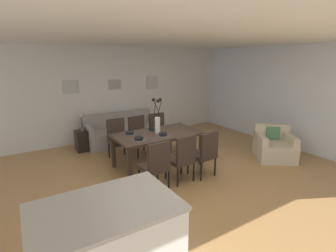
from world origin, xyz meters
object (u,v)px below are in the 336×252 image
at_px(bowl_far_left, 163,134).
at_px(centerpiece_vase, 157,120).
at_px(dining_chair_mid_left, 205,152).
at_px(framed_picture_left, 71,87).
at_px(armchair, 274,146).
at_px(dining_chair_near_right, 118,137).
at_px(dining_chair_far_right, 139,133).
at_px(sofa, 122,132).
at_px(dining_chair_far_left, 182,156).
at_px(bowl_near_left, 139,138).
at_px(dining_table, 158,136).
at_px(table_lamp, 81,116).
at_px(bowl_near_right, 130,133).
at_px(side_table, 83,140).
at_px(dining_chair_mid_right, 159,130).
at_px(framed_picture_right, 152,82).
at_px(bowl_far_right, 153,129).
at_px(framed_picture_center, 115,84).

bearing_deg(bowl_far_left, centerpiece_vase, 89.76).
bearing_deg(centerpiece_vase, dining_chair_mid_left, -60.13).
bearing_deg(framed_picture_left, armchair, -43.09).
distance_m(dining_chair_near_right, framed_picture_left, 1.96).
bearing_deg(dining_chair_far_right, bowl_far_left, -89.09).
relative_size(dining_chair_far_right, sofa, 0.46).
bearing_deg(dining_chair_far_left, dining_chair_mid_left, -4.09).
xyz_separation_m(dining_chair_far_left, bowl_near_left, (-0.56, 0.66, 0.27)).
bearing_deg(dining_chair_far_right, bowl_near_left, -115.20).
relative_size(dining_table, table_lamp, 3.53).
bearing_deg(dining_chair_mid_left, bowl_near_right, 133.17).
distance_m(dining_chair_near_right, bowl_near_left, 1.14).
xyz_separation_m(bowl_far_left, side_table, (-1.13, 2.05, -0.52)).
distance_m(armchair, framed_picture_left, 5.22).
bearing_deg(table_lamp, bowl_near_left, -73.94).
bearing_deg(dining_chair_mid_right, bowl_far_left, -115.96).
bearing_deg(side_table, bowl_far_left, -61.11).
distance_m(bowl_near_left, side_table, 2.19).
relative_size(bowl_near_right, framed_picture_right, 0.44).
bearing_deg(bowl_far_right, dining_chair_near_right, 129.89).
distance_m(sofa, side_table, 1.09).
bearing_deg(bowl_far_left, dining_chair_far_left, -87.98).
bearing_deg(sofa, centerpiece_vase, -88.78).
xyz_separation_m(dining_chair_mid_left, armchair, (1.98, -0.13, -0.23)).
xyz_separation_m(side_table, framed_picture_center, (1.13, 0.59, 1.30)).
xyz_separation_m(dining_chair_mid_right, framed_picture_right, (0.64, 1.50, 1.05)).
distance_m(bowl_near_right, armchair, 3.34).
bearing_deg(dining_chair_mid_left, framed_picture_right, 78.77).
height_order(dining_chair_far_right, dining_chair_mid_left, same).
bearing_deg(armchair, bowl_near_left, 164.89).
height_order(bowl_far_right, table_lamp, table_lamp).
height_order(bowl_near_right, framed_picture_center, framed_picture_center).
bearing_deg(framed_picture_center, framed_picture_right, -0.00).
xyz_separation_m(dining_chair_mid_left, table_lamp, (-1.66, 2.74, 0.38)).
bearing_deg(bowl_far_right, dining_table, -90.00).
bearing_deg(dining_chair_near_right, bowl_near_right, -88.69).
xyz_separation_m(dining_chair_far_right, dining_chair_mid_left, (0.55, -1.81, 0.00)).
bearing_deg(framed_picture_center, dining_chair_near_right, -109.96).
bearing_deg(framed_picture_center, centerpiece_vase, -89.98).
height_order(bowl_near_right, framed_picture_right, framed_picture_right).
bearing_deg(bowl_far_right, framed_picture_right, 61.51).
bearing_deg(dining_table, sofa, 91.19).
bearing_deg(framed_picture_center, dining_chair_far_right, -90.66).
relative_size(dining_chair_mid_right, bowl_near_right, 5.41).
xyz_separation_m(dining_chair_far_left, armchair, (2.49, -0.16, -0.23)).
bearing_deg(bowl_far_left, dining_chair_mid_right, 64.04).
xyz_separation_m(bowl_far_right, framed_picture_right, (1.19, 2.19, 0.78)).
relative_size(bowl_far_right, armchair, 0.15).
relative_size(dining_table, sofa, 0.91).
distance_m(dining_chair_mid_left, sofa, 2.90).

